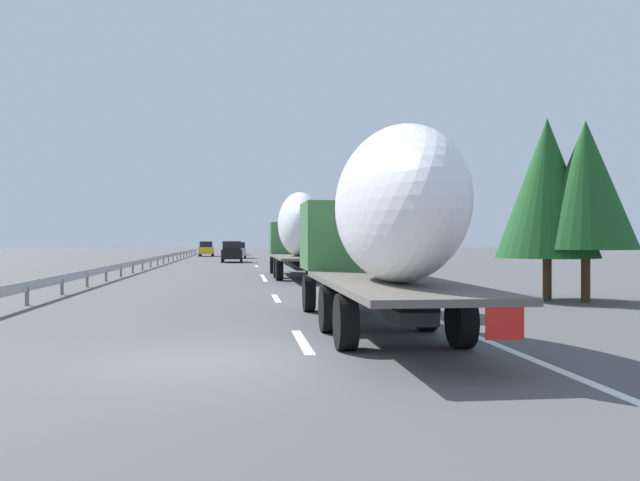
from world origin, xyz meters
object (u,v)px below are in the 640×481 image
(car_black_suv, at_px, (232,252))
(road_sign, at_px, (308,239))
(truck_lead, at_px, (297,231))
(truck_trailing, at_px, (381,222))
(car_yellow_coupe, at_px, (206,249))
(car_blue_sedan, at_px, (235,248))
(car_silver_hatch, at_px, (238,250))

(car_black_suv, distance_m, road_sign, 7.08)
(truck_lead, bearing_deg, road_sign, -7.01)
(truck_trailing, height_order, car_yellow_coupe, truck_trailing)
(car_black_suv, bearing_deg, car_yellow_coupe, 8.61)
(car_blue_sedan, xyz_separation_m, car_silver_hatch, (-17.66, -0.46, -0.02))
(car_black_suv, bearing_deg, car_silver_hatch, -2.08)
(car_black_suv, height_order, road_sign, road_sign)
(car_yellow_coupe, relative_size, car_silver_hatch, 1.09)
(car_silver_hatch, bearing_deg, road_sign, -156.32)
(road_sign, bearing_deg, truck_trailing, 176.22)
(car_silver_hatch, relative_size, road_sign, 1.30)
(car_yellow_coupe, distance_m, road_sign, 26.06)
(car_black_suv, relative_size, road_sign, 1.51)
(truck_lead, bearing_deg, car_blue_sedan, 3.77)
(road_sign, bearing_deg, truck_lead, 172.99)
(car_blue_sedan, bearing_deg, truck_trailing, -177.26)
(truck_lead, distance_m, car_silver_hatch, 40.04)
(road_sign, bearing_deg, car_black_suv, 83.07)
(truck_lead, height_order, car_black_suv, truck_lead)
(car_silver_hatch, xyz_separation_m, road_sign, (-14.65, -6.43, 1.25))
(truck_lead, xyz_separation_m, truck_trailing, (-21.68, -0.00, -0.10))
(car_yellow_coupe, xyz_separation_m, car_blue_sedan, (8.45, -3.52, -0.01))
(truck_trailing, bearing_deg, truck_lead, 0.00)
(truck_lead, relative_size, truck_trailing, 1.11)
(truck_lead, xyz_separation_m, car_yellow_coupe, (49.08, 7.31, -1.57))
(car_silver_hatch, distance_m, road_sign, 16.05)
(car_yellow_coupe, height_order, car_blue_sedan, car_yellow_coupe)
(car_silver_hatch, bearing_deg, car_yellow_coupe, 23.40)
(road_sign, bearing_deg, car_silver_hatch, 23.68)
(car_yellow_coupe, relative_size, car_blue_sedan, 0.94)
(truck_trailing, height_order, car_black_suv, truck_trailing)
(car_black_suv, height_order, car_silver_hatch, car_black_suv)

